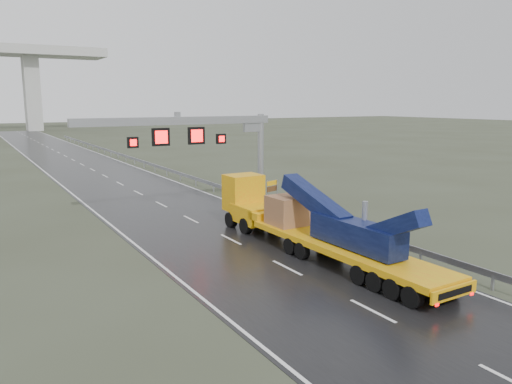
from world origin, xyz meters
TOP-DOWN VIEW (x-y plane):
  - ground at (0.00, 0.00)m, footprint 400.00×400.00m
  - road at (0.00, 40.00)m, footprint 11.00×200.00m
  - guardrail at (6.10, 30.00)m, footprint 0.20×140.00m
  - sign_gantry at (2.10, 17.99)m, footprint 14.90×1.20m
  - heavy_haul_truck at (2.59, 6.63)m, footprint 2.86×17.52m
  - exit_sign_pair at (7.10, 16.58)m, footprint 1.21×0.47m
  - striped_barrier at (6.03, 18.37)m, footprint 0.68×0.46m

SIDE VIEW (x-z plane):
  - ground at x=0.00m, z-range 0.00..0.00m
  - road at x=0.00m, z-range 0.00..0.02m
  - striped_barrier at x=6.03m, z-range 0.00..1.05m
  - guardrail at x=6.10m, z-range 0.00..1.40m
  - exit_sign_pair at x=7.10m, z-range 0.43..2.59m
  - heavy_haul_truck at x=2.59m, z-range -0.46..3.64m
  - sign_gantry at x=2.10m, z-range 1.90..9.33m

